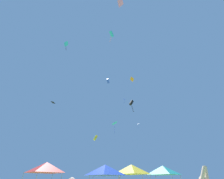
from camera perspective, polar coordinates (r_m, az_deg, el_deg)
name	(u,v)px	position (r m, az deg, el deg)	size (l,w,h in m)	color
canopy_tent_blue	(105,170)	(15.42, -2.79, -29.87)	(2.84, 2.84, 3.04)	#9E9EA3
canopy_tent_yellow	(132,169)	(19.03, 8.00, -29.47)	(3.14, 3.14, 3.36)	#9E9EA3
canopy_tent_red	(46,167)	(19.47, -25.31, -26.71)	(3.29, 3.29, 3.52)	#9E9EA3
canopy_tent_teal	(163,170)	(21.13, 20.12, -28.43)	(3.13, 3.13, 3.35)	#9E9EA3
kite_black_box	(131,103)	(18.39, 7.88, -5.49)	(0.70, 0.60, 1.75)	black
kite_black_diamond	(53,102)	(42.14, -22.84, -4.83)	(1.35, 1.21, 0.43)	black
kite_pink_diamond	(120,3)	(28.54, 3.34, 31.69)	(1.18, 1.21, 1.00)	pink
kite_cyan_box	(112,34)	(22.25, -0.20, 21.55)	(0.73, 0.87, 1.95)	#2DB7CC
kite_orange_diamond	(132,79)	(41.83, 8.15, 4.17)	(1.25, 1.36, 0.80)	orange
kite_white_diamond	(138,124)	(37.07, 10.49, -13.71)	(0.69, 0.65, 1.41)	white
kite_cyan_diamond	(66,44)	(33.76, -18.20, 17.04)	(0.99, 0.99, 2.15)	#2DB7CC
kite_blue_box	(108,81)	(28.92, -1.65, 3.46)	(0.57, 1.04, 0.84)	blue
kite_blue_delta	(124,99)	(37.78, 5.00, -4.05)	(1.10, 1.14, 1.85)	blue
kite_cyan_delta	(114,123)	(34.76, 1.02, -13.56)	(1.37, 1.46, 2.79)	#2DB7CC
kite_yellow_box	(95,138)	(31.54, -6.73, -18.92)	(0.94, 0.72, 1.13)	yellow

